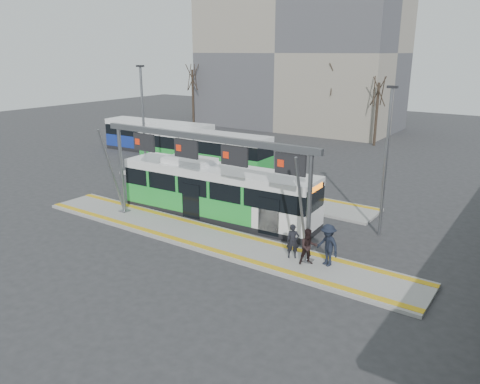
# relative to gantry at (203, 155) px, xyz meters

# --- Properties ---
(ground) EXTENTS (120.00, 120.00, 0.00)m
(ground) POSITION_rel_gantry_xyz_m (0.35, -0.25, -4.30)
(ground) COLOR #2D2D30
(ground) RESTS_ON ground
(platform_main) EXTENTS (22.00, 3.00, 0.15)m
(platform_main) POSITION_rel_gantry_xyz_m (0.35, -0.25, -4.22)
(platform_main) COLOR gray
(platform_main) RESTS_ON ground
(platform_second) EXTENTS (20.00, 3.00, 0.15)m
(platform_second) POSITION_rel_gantry_xyz_m (-3.65, 7.75, -4.22)
(platform_second) COLOR gray
(platform_second) RESTS_ON ground
(tactile_main) EXTENTS (22.00, 2.65, 0.02)m
(tactile_main) POSITION_rel_gantry_xyz_m (0.35, -0.25, -4.14)
(tactile_main) COLOR gold
(tactile_main) RESTS_ON platform_main
(tactile_second) EXTENTS (20.00, 0.35, 0.02)m
(tactile_second) POSITION_rel_gantry_xyz_m (-3.65, 8.90, -4.14)
(tactile_second) COLOR gold
(tactile_second) RESTS_ON platform_second
(gantry) EXTENTS (13.00, 1.68, 5.20)m
(gantry) POSITION_rel_gantry_xyz_m (0.00, 0.00, 0.00)
(gantry) COLOR slate
(gantry) RESTS_ON platform_main
(apartment_block) EXTENTS (24.50, 12.50, 18.40)m
(apartment_block) POSITION_rel_gantry_xyz_m (-13.65, 35.75, 4.91)
(apartment_block) COLOR gray
(apartment_block) RESTS_ON ground
(hero_bus) EXTENTS (12.03, 3.20, 3.27)m
(hero_bus) POSITION_rel_gantry_xyz_m (-1.28, 2.75, -2.80)
(hero_bus) COLOR black
(hero_bus) RESTS_ON ground
(bg_bus_green) EXTENTS (11.95, 2.93, 2.97)m
(bg_bus_green) POSITION_rel_gantry_xyz_m (-9.52, 11.59, -2.83)
(bg_bus_green) COLOR black
(bg_bus_green) RESTS_ON ground
(bg_bus_blue) EXTENTS (11.37, 3.25, 2.93)m
(bg_bus_blue) POSITION_rel_gantry_xyz_m (-16.85, 13.98, -2.85)
(bg_bus_blue) COLOR black
(bg_bus_blue) RESTS_ON ground
(passenger_a) EXTENTS (0.70, 0.64, 1.60)m
(passenger_a) POSITION_rel_gantry_xyz_m (5.13, 0.00, -3.35)
(passenger_a) COLOR black
(passenger_a) RESTS_ON platform_main
(passenger_b) EXTENTS (1.01, 1.01, 1.65)m
(passenger_b) POSITION_rel_gantry_xyz_m (6.02, -0.21, -3.32)
(passenger_b) COLOR black
(passenger_b) RESTS_ON platform_main
(passenger_c) EXTENTS (1.42, 1.15, 1.91)m
(passenger_c) POSITION_rel_gantry_xyz_m (6.76, 0.18, -3.20)
(passenger_c) COLOR black
(passenger_c) RESTS_ON platform_main
(tree_left) EXTENTS (1.40, 1.40, 8.31)m
(tree_left) POSITION_rel_gantry_xyz_m (-6.35, 30.33, 2.01)
(tree_left) COLOR #382B21
(tree_left) RESTS_ON ground
(tree_mid) EXTENTS (1.40, 1.40, 7.10)m
(tree_mid) POSITION_rel_gantry_xyz_m (-1.14, 28.84, 1.08)
(tree_mid) COLOR #382B21
(tree_mid) RESTS_ON ground
(tree_far) EXTENTS (1.40, 1.40, 7.93)m
(tree_far) POSITION_rel_gantry_xyz_m (-24.96, 28.72, 1.71)
(tree_far) COLOR #382B21
(tree_far) RESTS_ON ground
(lamp_west) EXTENTS (0.50, 0.25, 8.40)m
(lamp_west) POSITION_rel_gantry_xyz_m (-8.02, 3.78, 0.14)
(lamp_west) COLOR slate
(lamp_west) RESTS_ON ground
(lamp_east) EXTENTS (0.50, 0.25, 7.66)m
(lamp_east) POSITION_rel_gantry_xyz_m (7.38, 5.33, -0.23)
(lamp_east) COLOR slate
(lamp_east) RESTS_ON ground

